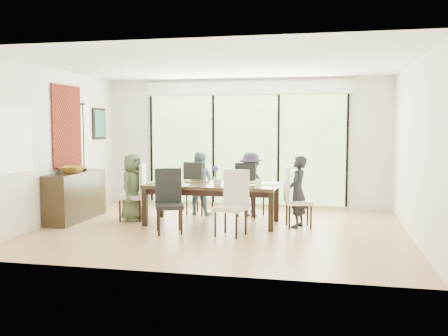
% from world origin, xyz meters
% --- Properties ---
extents(floor, '(6.00, 5.00, 0.01)m').
position_xyz_m(floor, '(0.00, 0.00, -0.01)').
color(floor, '#95623B').
rests_on(floor, ground).
extents(ceiling, '(6.00, 5.00, 0.01)m').
position_xyz_m(ceiling, '(0.00, 0.00, 2.71)').
color(ceiling, white).
rests_on(ceiling, wall_back).
extents(wall_back, '(6.00, 0.02, 2.70)m').
position_xyz_m(wall_back, '(0.00, 2.51, 1.35)').
color(wall_back, silver).
rests_on(wall_back, floor).
extents(wall_front, '(6.00, 0.02, 2.70)m').
position_xyz_m(wall_front, '(0.00, -2.51, 1.35)').
color(wall_front, white).
rests_on(wall_front, floor).
extents(wall_left, '(0.02, 5.00, 2.70)m').
position_xyz_m(wall_left, '(-3.01, 0.00, 1.35)').
color(wall_left, beige).
rests_on(wall_left, floor).
extents(wall_right, '(0.02, 5.00, 2.70)m').
position_xyz_m(wall_right, '(3.01, 0.00, 1.35)').
color(wall_right, white).
rests_on(wall_right, floor).
extents(glass_doors, '(4.20, 0.02, 2.30)m').
position_xyz_m(glass_doors, '(0.00, 2.47, 1.20)').
color(glass_doors, '#598C3F').
rests_on(glass_doors, wall_back).
extents(blinds_header, '(4.40, 0.06, 0.28)m').
position_xyz_m(blinds_header, '(0.00, 2.46, 2.50)').
color(blinds_header, white).
rests_on(blinds_header, wall_back).
extents(mullion_a, '(0.05, 0.04, 2.30)m').
position_xyz_m(mullion_a, '(-2.10, 2.46, 1.20)').
color(mullion_a, black).
rests_on(mullion_a, wall_back).
extents(mullion_b, '(0.05, 0.04, 2.30)m').
position_xyz_m(mullion_b, '(-0.70, 2.46, 1.20)').
color(mullion_b, black).
rests_on(mullion_b, wall_back).
extents(mullion_c, '(0.05, 0.04, 2.30)m').
position_xyz_m(mullion_c, '(0.70, 2.46, 1.20)').
color(mullion_c, black).
rests_on(mullion_c, wall_back).
extents(mullion_d, '(0.05, 0.04, 2.30)m').
position_xyz_m(mullion_d, '(2.10, 2.46, 1.20)').
color(mullion_d, black).
rests_on(mullion_d, wall_back).
extents(side_window, '(0.02, 0.90, 1.00)m').
position_xyz_m(side_window, '(-2.97, -1.20, 1.50)').
color(side_window, '#8CAD7F').
rests_on(side_window, wall_left).
extents(deck, '(6.00, 1.80, 0.10)m').
position_xyz_m(deck, '(0.00, 3.40, -0.05)').
color(deck, brown).
rests_on(deck, ground).
extents(rail_top, '(6.00, 0.08, 0.06)m').
position_xyz_m(rail_top, '(0.00, 4.20, 0.55)').
color(rail_top, '#533023').
rests_on(rail_top, deck).
extents(foliage_left, '(3.20, 3.20, 3.20)m').
position_xyz_m(foliage_left, '(-1.80, 5.20, 1.44)').
color(foliage_left, '#14380F').
rests_on(foliage_left, ground).
extents(foliage_mid, '(4.00, 4.00, 4.00)m').
position_xyz_m(foliage_mid, '(0.40, 5.80, 1.80)').
color(foliage_mid, '#14380F').
rests_on(foliage_mid, ground).
extents(foliage_right, '(2.80, 2.80, 2.80)m').
position_xyz_m(foliage_right, '(2.20, 5.00, 1.26)').
color(foliage_right, '#14380F').
rests_on(foliage_right, ground).
extents(foliage_far, '(3.60, 3.60, 3.60)m').
position_xyz_m(foliage_far, '(-0.60, 6.50, 1.62)').
color(foliage_far, '#14380F').
rests_on(foliage_far, ground).
extents(table_top, '(2.25, 1.03, 0.06)m').
position_xyz_m(table_top, '(-0.25, 0.43, 0.68)').
color(table_top, black).
rests_on(table_top, floor).
extents(table_apron, '(2.07, 0.85, 0.09)m').
position_xyz_m(table_apron, '(-0.25, 0.43, 0.59)').
color(table_apron, black).
rests_on(table_apron, floor).
extents(table_leg_fl, '(0.08, 0.08, 0.65)m').
position_xyz_m(table_leg_fl, '(-1.33, -0.00, 0.32)').
color(table_leg_fl, black).
rests_on(table_leg_fl, floor).
extents(table_leg_fr, '(0.08, 0.08, 0.65)m').
position_xyz_m(table_leg_fr, '(0.83, -0.00, 0.32)').
color(table_leg_fr, black).
rests_on(table_leg_fr, floor).
extents(table_leg_bl, '(0.08, 0.08, 0.65)m').
position_xyz_m(table_leg_bl, '(-1.33, 0.86, 0.32)').
color(table_leg_bl, black).
rests_on(table_leg_bl, floor).
extents(table_leg_br, '(0.08, 0.08, 0.65)m').
position_xyz_m(table_leg_br, '(0.83, 0.86, 0.32)').
color(table_leg_br, black).
rests_on(table_leg_br, floor).
extents(chair_left_end, '(0.51, 0.51, 1.03)m').
position_xyz_m(chair_left_end, '(-1.75, 0.43, 0.52)').
color(chair_left_end, silver).
rests_on(chair_left_end, floor).
extents(chair_right_end, '(0.51, 0.51, 1.03)m').
position_xyz_m(chair_right_end, '(1.25, 0.43, 0.52)').
color(chair_right_end, white).
rests_on(chair_right_end, floor).
extents(chair_far_left, '(0.56, 0.56, 1.03)m').
position_xyz_m(chair_far_left, '(-0.70, 1.28, 0.52)').
color(chair_far_left, black).
rests_on(chair_far_left, floor).
extents(chair_far_right, '(0.55, 0.55, 1.03)m').
position_xyz_m(chair_far_right, '(0.30, 1.28, 0.52)').
color(chair_far_right, black).
rests_on(chair_far_right, floor).
extents(chair_near_left, '(0.56, 0.56, 1.03)m').
position_xyz_m(chair_near_left, '(-0.75, -0.44, 0.52)').
color(chair_near_left, black).
rests_on(chair_near_left, floor).
extents(chair_near_right, '(0.52, 0.52, 1.03)m').
position_xyz_m(chair_near_right, '(0.25, -0.44, 0.52)').
color(chair_near_right, beige).
rests_on(chair_near_right, floor).
extents(person_left_end, '(0.43, 0.61, 1.21)m').
position_xyz_m(person_left_end, '(-1.73, 0.43, 0.61)').
color(person_left_end, '#424F35').
rests_on(person_left_end, floor).
extents(person_right_end, '(0.47, 0.63, 1.21)m').
position_xyz_m(person_right_end, '(1.23, 0.43, 0.61)').
color(person_right_end, black).
rests_on(person_right_end, floor).
extents(person_far_left, '(0.63, 0.47, 1.21)m').
position_xyz_m(person_far_left, '(-0.70, 1.26, 0.61)').
color(person_far_left, '#6D879E').
rests_on(person_far_left, floor).
extents(person_far_right, '(0.63, 0.47, 1.21)m').
position_xyz_m(person_far_right, '(0.30, 1.26, 0.61)').
color(person_far_right, '#282132').
rests_on(person_far_right, floor).
extents(placemat_left, '(0.41, 0.30, 0.01)m').
position_xyz_m(placemat_left, '(-1.20, 0.43, 0.71)').
color(placemat_left, '#72AA3C').
rests_on(placemat_left, table_top).
extents(placemat_right, '(0.41, 0.30, 0.01)m').
position_xyz_m(placemat_right, '(0.70, 0.43, 0.71)').
color(placemat_right, '#95B340').
rests_on(placemat_right, table_top).
extents(placemat_far_l, '(0.41, 0.30, 0.01)m').
position_xyz_m(placemat_far_l, '(-0.70, 0.83, 0.71)').
color(placemat_far_l, '#93BA42').
rests_on(placemat_far_l, table_top).
extents(placemat_far_r, '(0.41, 0.30, 0.01)m').
position_xyz_m(placemat_far_r, '(0.30, 0.83, 0.71)').
color(placemat_far_r, '#84BC43').
rests_on(placemat_far_r, table_top).
extents(placemat_paper, '(0.41, 0.30, 0.01)m').
position_xyz_m(placemat_paper, '(-0.80, 0.13, 0.71)').
color(placemat_paper, white).
rests_on(placemat_paper, table_top).
extents(tablet_far_l, '(0.24, 0.17, 0.01)m').
position_xyz_m(tablet_far_l, '(-0.60, 0.78, 0.72)').
color(tablet_far_l, black).
rests_on(tablet_far_l, table_top).
extents(tablet_far_r, '(0.23, 0.16, 0.01)m').
position_xyz_m(tablet_far_r, '(0.25, 0.78, 0.71)').
color(tablet_far_r, black).
rests_on(tablet_far_r, table_top).
extents(papers, '(0.28, 0.21, 0.00)m').
position_xyz_m(papers, '(0.45, 0.38, 0.71)').
color(papers, white).
rests_on(papers, table_top).
extents(platter_base, '(0.24, 0.24, 0.02)m').
position_xyz_m(platter_base, '(-0.80, 0.13, 0.72)').
color(platter_base, white).
rests_on(platter_base, table_top).
extents(platter_snacks, '(0.19, 0.19, 0.01)m').
position_xyz_m(platter_snacks, '(-0.80, 0.13, 0.74)').
color(platter_snacks, '#C36E16').
rests_on(platter_snacks, table_top).
extents(vase, '(0.08, 0.08, 0.11)m').
position_xyz_m(vase, '(-0.20, 0.48, 0.76)').
color(vase, silver).
rests_on(vase, table_top).
extents(hyacinth_stems, '(0.04, 0.04, 0.15)m').
position_xyz_m(hyacinth_stems, '(-0.20, 0.48, 0.87)').
color(hyacinth_stems, '#337226').
rests_on(hyacinth_stems, table_top).
extents(hyacinth_blooms, '(0.10, 0.10, 0.10)m').
position_xyz_m(hyacinth_blooms, '(-0.20, 0.48, 0.97)').
color(hyacinth_blooms, '#5045AE').
rests_on(hyacinth_blooms, table_top).
extents(laptop, '(0.32, 0.22, 0.02)m').
position_xyz_m(laptop, '(-1.10, 0.33, 0.72)').
color(laptop, silver).
rests_on(laptop, table_top).
extents(cup_a, '(0.14, 0.14, 0.09)m').
position_xyz_m(cup_a, '(-0.95, 0.58, 0.75)').
color(cup_a, white).
rests_on(cup_a, table_top).
extents(cup_b, '(0.13, 0.13, 0.09)m').
position_xyz_m(cup_b, '(-0.10, 0.33, 0.75)').
color(cup_b, white).
rests_on(cup_b, table_top).
extents(cup_c, '(0.16, 0.16, 0.09)m').
position_xyz_m(cup_c, '(0.55, 0.53, 0.75)').
color(cup_c, white).
rests_on(cup_c, table_top).
extents(book, '(0.24, 0.26, 0.02)m').
position_xyz_m(book, '(0.00, 0.48, 0.71)').
color(book, white).
rests_on(book, table_top).
extents(sideboard, '(0.44, 1.56, 0.88)m').
position_xyz_m(sideboard, '(-2.76, 0.26, 0.44)').
color(sideboard, black).
rests_on(sideboard, floor).
extents(bowl, '(0.46, 0.46, 0.11)m').
position_xyz_m(bowl, '(-2.76, 0.16, 0.93)').
color(bowl, '#92601F').
rests_on(bowl, sideboard).
extents(candlestick_base, '(0.10, 0.10, 0.04)m').
position_xyz_m(candlestick_base, '(-2.76, 0.61, 0.90)').
color(candlestick_base, black).
rests_on(candlestick_base, sideboard).
extents(candlestick_shaft, '(0.02, 0.02, 1.22)m').
position_xyz_m(candlestick_shaft, '(-2.76, 0.61, 1.51)').
color(candlestick_shaft, black).
rests_on(candlestick_shaft, sideboard).
extents(candlestick_pan, '(0.10, 0.10, 0.03)m').
position_xyz_m(candlestick_pan, '(-2.76, 0.61, 2.11)').
color(candlestick_pan, black).
rests_on(candlestick_pan, sideboard).
extents(candle, '(0.04, 0.04, 0.10)m').
position_xyz_m(candle, '(-2.76, 0.61, 2.17)').
color(candle, silver).
rests_on(candle, sideboard).
extents(tapestry, '(0.02, 1.00, 1.50)m').
position_xyz_m(tapestry, '(-2.97, 0.40, 1.70)').
color(tapestry, maroon).
rests_on(tapestry, wall_left).
extents(art_frame, '(0.03, 0.55, 0.65)m').
position_xyz_m(art_frame, '(-2.97, 1.70, 1.75)').
color(art_frame, black).
rests_on(art_frame, wall_left).
extents(art_canvas, '(0.01, 0.45, 0.55)m').
position_xyz_m(art_canvas, '(-2.95, 1.70, 1.75)').
color(art_canvas, '#1A5452').
rests_on(art_canvas, wall_left).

